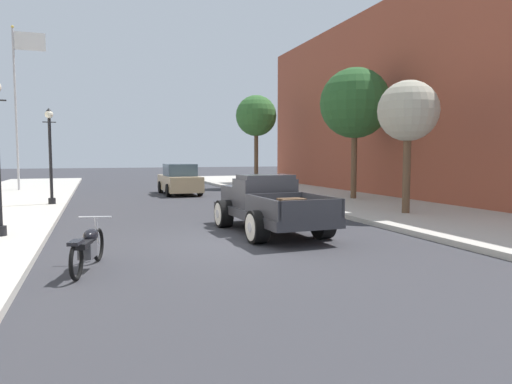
% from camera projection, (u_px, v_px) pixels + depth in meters
% --- Properties ---
extents(ground_plane, '(140.00, 140.00, 0.00)m').
position_uv_depth(ground_plane, '(241.00, 242.00, 11.22)').
color(ground_plane, '#333338').
extents(sidewalk_right, '(5.50, 64.00, 0.15)m').
position_uv_depth(sidewalk_right, '(475.00, 225.00, 13.59)').
color(sidewalk_right, '#B7B2A8').
rests_on(sidewalk_right, ground).
extents(building_right_storefront, '(12.00, 28.00, 9.58)m').
position_uv_depth(building_right_storefront, '(483.00, 104.00, 24.17)').
color(building_right_storefront, brown).
rests_on(building_right_storefront, ground).
extents(hotrod_truck_gunmetal, '(2.31, 4.99, 1.58)m').
position_uv_depth(hotrod_truck_gunmetal, '(266.00, 204.00, 12.83)').
color(hotrod_truck_gunmetal, '#333338').
rests_on(hotrod_truck_gunmetal, ground).
extents(motorcycle_parked, '(0.76, 2.07, 0.93)m').
position_uv_depth(motorcycle_parked, '(88.00, 246.00, 8.48)').
color(motorcycle_parked, black).
rests_on(motorcycle_parked, ground).
extents(car_background_tan, '(1.94, 4.33, 1.65)m').
position_uv_depth(car_background_tan, '(180.00, 180.00, 24.93)').
color(car_background_tan, tan).
rests_on(car_background_tan, ground).
extents(street_lamp_far, '(0.50, 0.32, 3.85)m').
position_uv_depth(street_lamp_far, '(50.00, 149.00, 18.46)').
color(street_lamp_far, black).
rests_on(street_lamp_far, sidewalk_left).
extents(flagpole, '(1.74, 0.16, 9.16)m').
position_uv_depth(flagpole, '(20.00, 90.00, 25.85)').
color(flagpole, '#B2B2B7').
rests_on(flagpole, sidewalk_left).
extents(street_tree_nearest, '(2.04, 2.04, 4.49)m').
position_uv_depth(street_tree_nearest, '(408.00, 112.00, 15.51)').
color(street_tree_nearest, brown).
rests_on(street_tree_nearest, sidewalk_right).
extents(street_tree_second, '(3.16, 3.16, 5.90)m').
position_uv_depth(street_tree_second, '(355.00, 103.00, 20.75)').
color(street_tree_second, brown).
rests_on(street_tree_second, sidewalk_right).
extents(street_tree_third, '(2.60, 2.60, 5.79)m').
position_uv_depth(street_tree_third, '(256.00, 116.00, 29.37)').
color(street_tree_third, brown).
rests_on(street_tree_third, sidewalk_right).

